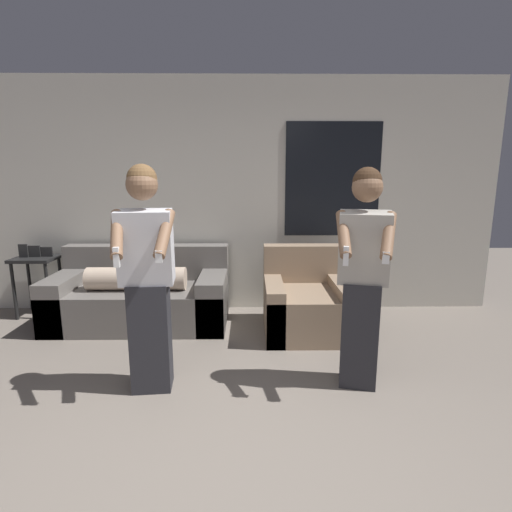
{
  "coord_description": "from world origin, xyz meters",
  "views": [
    {
      "loc": [
        0.22,
        -1.68,
        1.61
      ],
      "look_at": [
        0.26,
        1.18,
        1.03
      ],
      "focal_mm": 28.0,
      "sensor_mm": 36.0,
      "label": 1
    }
  ],
  "objects": [
    {
      "name": "ground_plane",
      "position": [
        0.0,
        0.0,
        0.0
      ],
      "size": [
        14.0,
        14.0,
        0.0
      ],
      "primitive_type": "plane",
      "color": "slate"
    },
    {
      "name": "side_table",
      "position": [
        -2.24,
        2.8,
        0.57
      ],
      "size": [
        0.45,
        0.4,
        0.84
      ],
      "color": "black",
      "rests_on": "ground_plane"
    },
    {
      "name": "person_left",
      "position": [
        -0.53,
        1.14,
        0.87
      ],
      "size": [
        0.45,
        0.49,
        1.69
      ],
      "color": "#28282D",
      "rests_on": "ground_plane"
    },
    {
      "name": "wall_back",
      "position": [
        0.02,
        3.06,
        1.35
      ],
      "size": [
        6.22,
        0.07,
        2.7
      ],
      "color": "beige",
      "rests_on": "ground_plane"
    },
    {
      "name": "couch",
      "position": [
        -0.98,
        2.55,
        0.29
      ],
      "size": [
        1.87,
        0.93,
        0.81
      ],
      "color": "slate",
      "rests_on": "ground_plane"
    },
    {
      "name": "person_right",
      "position": [
        1.05,
        1.18,
        0.86
      ],
      "size": [
        0.45,
        0.53,
        1.67
      ],
      "color": "#28282D",
      "rests_on": "ground_plane"
    },
    {
      "name": "armchair",
      "position": [
        0.8,
        2.29,
        0.29
      ],
      "size": [
        0.87,
        0.93,
        0.85
      ],
      "color": "#937A60",
      "rests_on": "ground_plane"
    }
  ]
}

